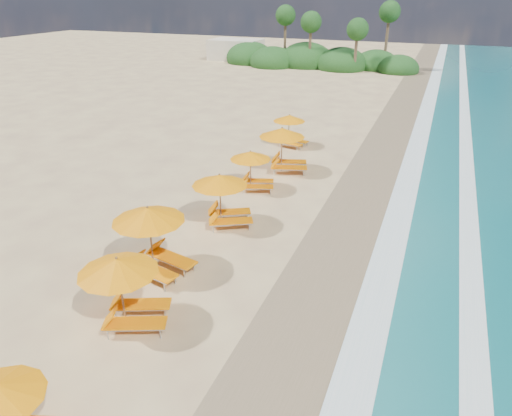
{
  "coord_description": "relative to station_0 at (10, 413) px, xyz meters",
  "views": [
    {
      "loc": [
        6.46,
        -16.39,
        9.54
      ],
      "look_at": [
        0.0,
        0.0,
        1.2
      ],
      "focal_mm": 32.84,
      "sensor_mm": 36.0,
      "label": 1
    }
  ],
  "objects": [
    {
      "name": "ground",
      "position": [
        1.2,
        11.57,
        -1.13
      ],
      "size": [
        160.0,
        160.0,
        0.0
      ],
      "primitive_type": "plane",
      "color": "#D8BD7E",
      "rests_on": "ground"
    },
    {
      "name": "wet_sand",
      "position": [
        5.2,
        11.57,
        -1.13
      ],
      "size": [
        4.0,
        160.0,
        0.01
      ],
      "primitive_type": "cube",
      "color": "#896F51",
      "rests_on": "ground"
    },
    {
      "name": "surf_foam",
      "position": [
        7.9,
        11.57,
        -1.11
      ],
      "size": [
        4.0,
        160.0,
        0.01
      ],
      "color": "white",
      "rests_on": "ground"
    },
    {
      "name": "station_0",
      "position": [
        0.0,
        0.0,
        0.0
      ],
      "size": [
        2.58,
        2.52,
        2.02
      ],
      "rotation": [
        0.0,
        0.0,
        0.33
      ],
      "color": "olive",
      "rests_on": "ground"
    },
    {
      "name": "station_1",
      "position": [
        -0.24,
        4.63,
        0.23
      ],
      "size": [
        3.18,
        3.14,
        2.44
      ],
      "rotation": [
        0.0,
        0.0,
        0.4
      ],
      "color": "olive",
      "rests_on": "ground"
    },
    {
      "name": "station_2",
      "position": [
        -1.09,
        7.48,
        0.34
      ],
      "size": [
        3.21,
        3.09,
        2.63
      ],
      "rotation": [
        0.0,
        0.0,
        -0.22
      ],
      "color": "olive",
      "rests_on": "ground"
    },
    {
      "name": "station_3",
      "position": [
        -0.37,
        11.84,
        0.23
      ],
      "size": [
        3.24,
        3.24,
        2.43
      ],
      "rotation": [
        0.0,
        0.0,
        0.49
      ],
      "color": "olive",
      "rests_on": "ground"
    },
    {
      "name": "station_4",
      "position": [
        -0.67,
        16.0,
        0.06
      ],
      "size": [
        2.71,
        2.66,
        2.13
      ],
      "rotation": [
        0.0,
        0.0,
        0.33
      ],
      "color": "olive",
      "rests_on": "ground"
    },
    {
      "name": "station_5",
      "position": [
        -0.02,
        19.14,
        0.32
      ],
      "size": [
        3.28,
        3.2,
        2.59
      ],
      "rotation": [
        0.0,
        0.0,
        0.31
      ],
      "color": "olive",
      "rests_on": "ground"
    },
    {
      "name": "station_6",
      "position": [
        -1.12,
        23.7,
        0.06
      ],
      "size": [
        2.62,
        2.53,
        2.12
      ],
      "rotation": [
        0.0,
        0.0,
        -0.24
      ],
      "color": "olive",
      "rests_on": "ground"
    },
    {
      "name": "treeline",
      "position": [
        -8.73,
        57.08,
        -0.14
      ],
      "size": [
        25.8,
        8.8,
        9.74
      ],
      "color": "#163D14",
      "rests_on": "ground"
    },
    {
      "name": "beach_building",
      "position": [
        -20.8,
        59.57,
        0.27
      ],
      "size": [
        7.0,
        5.0,
        2.8
      ],
      "primitive_type": "cube",
      "color": "beige",
      "rests_on": "ground"
    }
  ]
}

